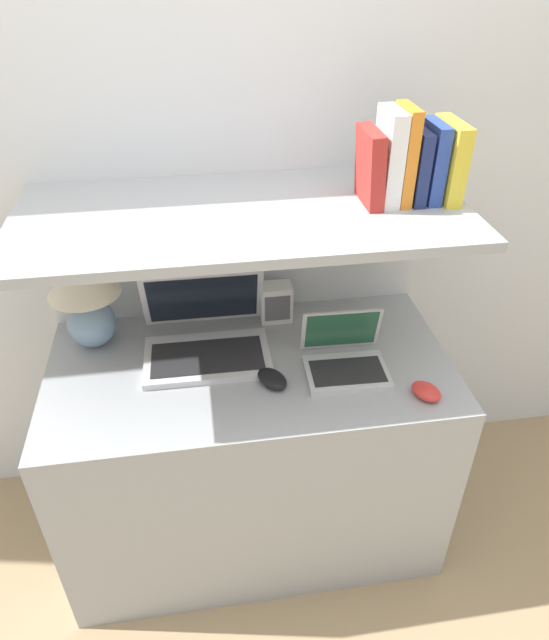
{
  "coord_description": "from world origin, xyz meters",
  "views": [
    {
      "loc": [
        -0.13,
        -1.04,
        1.88
      ],
      "look_at": [
        0.08,
        0.32,
        0.93
      ],
      "focal_mm": 32.0,
      "sensor_mm": 36.0,
      "label": 1
    }
  ],
  "objects_px": {
    "router_box": "(276,302)",
    "book_yellow": "(448,161)",
    "laptop_large": "(206,338)",
    "book_navy": "(416,165)",
    "laptop_small": "(345,359)",
    "book_white": "(389,157)",
    "computer_mouse": "(272,379)",
    "second_mouse": "(426,391)",
    "table_lamp": "(84,289)",
    "book_orange": "(404,155)",
    "book_red": "(370,167)",
    "book_blue": "(432,162)"
  },
  "relations": [
    {
      "from": "router_box",
      "to": "book_yellow",
      "type": "height_order",
      "value": "book_yellow"
    },
    {
      "from": "laptop_large",
      "to": "book_navy",
      "type": "height_order",
      "value": "book_navy"
    },
    {
      "from": "laptop_small",
      "to": "book_white",
      "type": "distance_m",
      "value": 0.59
    },
    {
      "from": "computer_mouse",
      "to": "book_navy",
      "type": "bearing_deg",
      "value": 22.26
    },
    {
      "from": "second_mouse",
      "to": "book_white",
      "type": "relative_size",
      "value": 0.46
    },
    {
      "from": "table_lamp",
      "to": "book_orange",
      "type": "xyz_separation_m",
      "value": [
        0.92,
        -0.11,
        0.4
      ]
    },
    {
      "from": "laptop_small",
      "to": "book_red",
      "type": "bearing_deg",
      "value": 64.33
    },
    {
      "from": "second_mouse",
      "to": "computer_mouse",
      "type": "bearing_deg",
      "value": 164.23
    },
    {
      "from": "laptop_small",
      "to": "book_orange",
      "type": "height_order",
      "value": "book_orange"
    },
    {
      "from": "laptop_large",
      "to": "book_orange",
      "type": "distance_m",
      "value": 0.79
    },
    {
      "from": "computer_mouse",
      "to": "book_navy",
      "type": "xyz_separation_m",
      "value": [
        0.42,
        0.17,
        0.56
      ]
    },
    {
      "from": "book_blue",
      "to": "book_navy",
      "type": "distance_m",
      "value": 0.04
    },
    {
      "from": "second_mouse",
      "to": "book_orange",
      "type": "bearing_deg",
      "value": 98.3
    },
    {
      "from": "laptop_large",
      "to": "router_box",
      "type": "bearing_deg",
      "value": 29.98
    },
    {
      "from": "table_lamp",
      "to": "laptop_large",
      "type": "xyz_separation_m",
      "value": [
        0.35,
        -0.09,
        -0.15
      ]
    },
    {
      "from": "table_lamp",
      "to": "book_white",
      "type": "relative_size",
      "value": 1.35
    },
    {
      "from": "book_red",
      "to": "book_white",
      "type": "bearing_deg",
      "value": -0.0
    },
    {
      "from": "table_lamp",
      "to": "book_blue",
      "type": "distance_m",
      "value": 1.07
    },
    {
      "from": "book_orange",
      "to": "second_mouse",
      "type": "bearing_deg",
      "value": -81.7
    },
    {
      "from": "second_mouse",
      "to": "book_orange",
      "type": "relative_size",
      "value": 0.44
    },
    {
      "from": "table_lamp",
      "to": "computer_mouse",
      "type": "xyz_separation_m",
      "value": [
        0.53,
        -0.28,
        -0.18
      ]
    },
    {
      "from": "table_lamp",
      "to": "book_orange",
      "type": "distance_m",
      "value": 1.01
    },
    {
      "from": "table_lamp",
      "to": "router_box",
      "type": "height_order",
      "value": "table_lamp"
    },
    {
      "from": "laptop_small",
      "to": "book_blue",
      "type": "bearing_deg",
      "value": 29.71
    },
    {
      "from": "table_lamp",
      "to": "laptop_small",
      "type": "height_order",
      "value": "table_lamp"
    },
    {
      "from": "second_mouse",
      "to": "book_red",
      "type": "relative_size",
      "value": 0.56
    },
    {
      "from": "table_lamp",
      "to": "computer_mouse",
      "type": "height_order",
      "value": "table_lamp"
    },
    {
      "from": "table_lamp",
      "to": "book_red",
      "type": "relative_size",
      "value": 1.67
    },
    {
      "from": "laptop_large",
      "to": "book_blue",
      "type": "relative_size",
      "value": 1.85
    },
    {
      "from": "book_yellow",
      "to": "book_red",
      "type": "distance_m",
      "value": 0.22
    },
    {
      "from": "laptop_large",
      "to": "router_box",
      "type": "distance_m",
      "value": 0.28
    },
    {
      "from": "laptop_small",
      "to": "router_box",
      "type": "distance_m",
      "value": 0.34
    },
    {
      "from": "computer_mouse",
      "to": "book_orange",
      "type": "xyz_separation_m",
      "value": [
        0.38,
        0.17,
        0.59
      ]
    },
    {
      "from": "laptop_small",
      "to": "book_navy",
      "type": "distance_m",
      "value": 0.59
    },
    {
      "from": "book_white",
      "to": "book_red",
      "type": "xyz_separation_m",
      "value": [
        -0.05,
        0.0,
        -0.02
      ]
    },
    {
      "from": "book_yellow",
      "to": "laptop_large",
      "type": "bearing_deg",
      "value": 178.4
    },
    {
      "from": "laptop_large",
      "to": "book_navy",
      "type": "bearing_deg",
      "value": -1.84
    },
    {
      "from": "router_box",
      "to": "book_blue",
      "type": "distance_m",
      "value": 0.67
    },
    {
      "from": "book_orange",
      "to": "book_red",
      "type": "xyz_separation_m",
      "value": [
        -0.09,
        0.0,
        -0.03
      ]
    },
    {
      "from": "laptop_large",
      "to": "book_white",
      "type": "bearing_deg",
      "value": -2.12
    },
    {
      "from": "table_lamp",
      "to": "book_orange",
      "type": "relative_size",
      "value": 1.32
    },
    {
      "from": "book_blue",
      "to": "laptop_large",
      "type": "bearing_deg",
      "value": 178.28
    },
    {
      "from": "laptop_small",
      "to": "second_mouse",
      "type": "bearing_deg",
      "value": -38.41
    },
    {
      "from": "table_lamp",
      "to": "computer_mouse",
      "type": "relative_size",
      "value": 2.64
    },
    {
      "from": "table_lamp",
      "to": "book_blue",
      "type": "height_order",
      "value": "book_blue"
    },
    {
      "from": "book_red",
      "to": "laptop_small",
      "type": "bearing_deg",
      "value": -115.67
    },
    {
      "from": "laptop_large",
      "to": "laptop_small",
      "type": "relative_size",
      "value": 1.55
    },
    {
      "from": "laptop_large",
      "to": "book_yellow",
      "type": "xyz_separation_m",
      "value": [
        0.69,
        -0.02,
        0.53
      ]
    },
    {
      "from": "table_lamp",
      "to": "book_yellow",
      "type": "bearing_deg",
      "value": -6.09
    },
    {
      "from": "book_yellow",
      "to": "book_navy",
      "type": "xyz_separation_m",
      "value": [
        -0.09,
        -0.0,
        -0.01
      ]
    }
  ]
}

